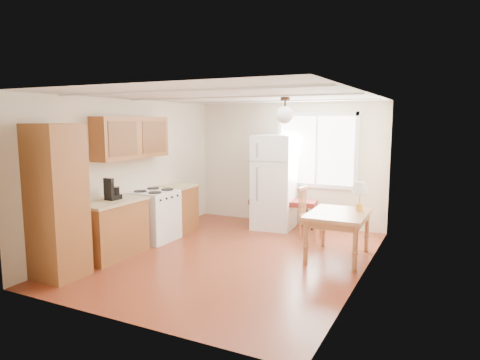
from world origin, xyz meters
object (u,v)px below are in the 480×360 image
Objects in this scene: refrigerator at (274,182)px; chair at (306,210)px; bench at (283,203)px; dining_table at (338,219)px.

refrigerator reaches higher than chair.
dining_table reaches higher than bench.
chair reaches higher than bench.
dining_table is at bearing -50.89° from bench.
refrigerator is 2.00× the size of chair.
refrigerator is at bearing 157.58° from chair.
bench is at bearing 136.47° from dining_table.
bench is 1.15× the size of dining_table.
bench is (0.20, -0.02, -0.40)m from refrigerator.
bench is 1.45× the size of chair.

